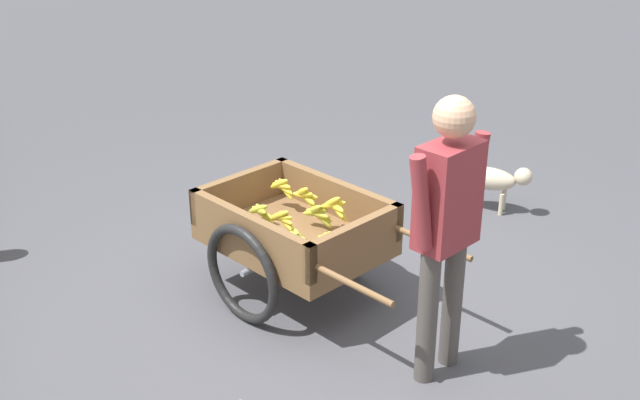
# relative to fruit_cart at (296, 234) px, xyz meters

# --- Properties ---
(ground_plane) EXTENTS (24.00, 24.00, 0.00)m
(ground_plane) POSITION_rel_fruit_cart_xyz_m (-0.36, -0.15, -0.44)
(ground_plane) COLOR #47474C
(fruit_cart) EXTENTS (1.82, 1.38, 0.72)m
(fruit_cart) POSITION_rel_fruit_cart_xyz_m (0.00, 0.00, 0.00)
(fruit_cart) COLOR brown
(fruit_cart) RESTS_ON ground
(vendor_person) EXTENTS (0.32, 0.54, 1.59)m
(vendor_person) POSITION_rel_fruit_cart_xyz_m (-1.04, -0.47, 0.51)
(vendor_person) COLOR #4C4742
(vendor_person) RESTS_ON ground
(dog) EXTENTS (0.49, 0.52, 0.40)m
(dog) POSITION_rel_fruit_cart_xyz_m (0.67, -1.86, -0.17)
(dog) COLOR beige
(dog) RESTS_ON ground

